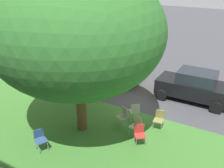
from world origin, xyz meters
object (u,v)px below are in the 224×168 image
object	(u,v)px
chair_0	(40,138)
chair_5	(123,115)
street_tree	(77,32)
school_bus	(70,45)
chair_3	(159,118)
parked_car	(194,86)
chair_2	(136,124)
chair_1	(140,133)
chair_4	(135,110)

from	to	relation	value
chair_0	chair_5	xyz separation A→B (m)	(-1.96, -3.12, 0.00)
street_tree	school_bus	xyz separation A→B (m)	(4.95, -5.52, -2.51)
chair_3	parked_car	world-z (taller)	parked_car
street_tree	chair_2	world-z (taller)	street_tree
chair_5	parked_car	size ratio (longest dim) A/B	0.24
parked_car	chair_2	bearing A→B (deg)	74.35
chair_1	chair_2	xyz separation A→B (m)	(0.39, -0.51, 0.00)
chair_2	parked_car	size ratio (longest dim) A/B	0.24
chair_2	chair_3	bearing A→B (deg)	-125.00
street_tree	chair_5	bearing A→B (deg)	-141.55
chair_1	chair_5	distance (m)	1.52
parked_car	street_tree	bearing A→B (deg)	55.88
chair_4	chair_5	xyz separation A→B (m)	(0.27, 0.61, 0.00)
chair_1	parked_car	bearing A→B (deg)	-99.82
street_tree	school_bus	size ratio (longest dim) A/B	0.65
chair_3	chair_4	distance (m)	1.21
parked_car	chair_1	bearing A→B (deg)	80.18
street_tree	chair_4	world-z (taller)	street_tree
chair_3	school_bus	bearing A→B (deg)	-26.05
chair_0	chair_3	xyz separation A→B (m)	(-3.44, -3.66, 0.00)
street_tree	chair_3	size ratio (longest dim) A/B	7.68
chair_0	chair_1	bearing A→B (deg)	-145.17
parked_car	school_bus	world-z (taller)	school_bus
school_bus	chair_1	bearing A→B (deg)	145.15
chair_0	parked_car	size ratio (longest dim) A/B	0.24
street_tree	chair_2	xyz separation A→B (m)	(-2.26, -0.74, -3.75)
chair_0	parked_car	world-z (taller)	parked_car
parked_car	school_bus	size ratio (longest dim) A/B	0.36
chair_4	school_bus	distance (m)	7.75
chair_4	school_bus	size ratio (longest dim) A/B	0.08
chair_1	chair_3	distance (m)	1.47
school_bus	parked_car	bearing A→B (deg)	177.71
chair_1	street_tree	bearing A→B (deg)	4.83
chair_2	school_bus	size ratio (longest dim) A/B	0.08
chair_2	chair_3	distance (m)	1.14
chair_0	chair_1	xyz separation A→B (m)	(-3.18, -2.21, 0.00)
chair_4	parked_car	xyz separation A→B (m)	(-1.80, -3.43, 0.32)
chair_3	chair_4	xyz separation A→B (m)	(1.21, -0.08, 0.00)
chair_1	chair_2	distance (m)	0.64
chair_5	parked_car	distance (m)	4.55
street_tree	chair_3	bearing A→B (deg)	-150.20
chair_2	chair_4	size ratio (longest dim) A/B	1.00
street_tree	parked_car	size ratio (longest dim) A/B	1.83
street_tree	chair_4	xyz separation A→B (m)	(-1.71, -1.75, -3.75)
parked_car	chair_0	bearing A→B (deg)	60.62
chair_2	chair_5	xyz separation A→B (m)	(0.83, -0.40, 0.00)
street_tree	chair_3	distance (m)	5.04
chair_0	chair_1	size ratio (longest dim) A/B	1.00
chair_0	chair_2	size ratio (longest dim) A/B	1.00
chair_2	chair_5	world-z (taller)	same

